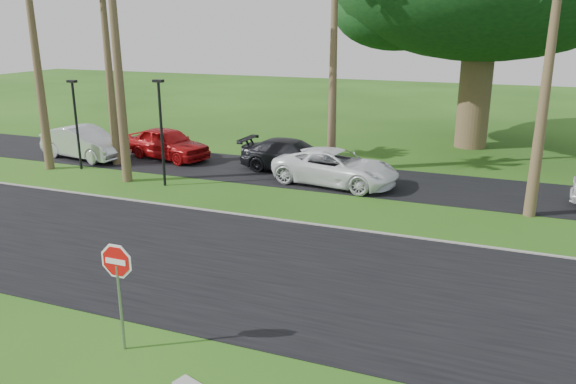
% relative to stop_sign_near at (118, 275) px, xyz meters
% --- Properties ---
extents(ground, '(120.00, 120.00, 0.00)m').
position_rel_stop_sign_near_xyz_m(ground, '(-0.50, 3.00, -1.77)').
color(ground, '#214A12').
rests_on(ground, ground).
extents(road, '(120.00, 8.00, 0.02)m').
position_rel_stop_sign_near_xyz_m(road, '(-0.50, 5.00, -1.76)').
color(road, black).
rests_on(road, ground).
extents(parking_strip, '(120.00, 5.00, 0.02)m').
position_rel_stop_sign_near_xyz_m(parking_strip, '(-0.50, 15.50, -1.76)').
color(parking_strip, black).
rests_on(parking_strip, ground).
extents(curb, '(120.00, 0.12, 0.06)m').
position_rel_stop_sign_near_xyz_m(curb, '(-0.50, 9.05, -1.74)').
color(curb, gray).
rests_on(curb, ground).
extents(stop_sign_near, '(1.05, 0.07, 2.62)m').
position_rel_stop_sign_near_xyz_m(stop_sign_near, '(0.00, 0.00, 0.00)').
color(stop_sign_near, gray).
rests_on(stop_sign_near, ground).
extents(streetlight_left, '(0.45, 0.25, 4.34)m').
position_rel_stop_sign_near_xyz_m(streetlight_left, '(-12.00, 12.50, 0.72)').
color(streetlight_left, black).
rests_on(streetlight_left, ground).
extents(streetlight_right, '(0.45, 0.25, 4.64)m').
position_rel_stop_sign_near_xyz_m(streetlight_right, '(-6.50, 11.50, 0.88)').
color(streetlight_right, black).
rests_on(streetlight_right, ground).
extents(car_silver, '(5.32, 2.59, 1.68)m').
position_rel_stop_sign_near_xyz_m(car_silver, '(-13.31, 14.38, -0.93)').
color(car_silver, silver).
rests_on(car_silver, ground).
extents(car_red, '(5.16, 3.02, 1.65)m').
position_rel_stop_sign_near_xyz_m(car_red, '(-9.17, 15.95, -0.95)').
color(car_red, '#AA0E10').
rests_on(car_red, ground).
extents(car_dark, '(5.27, 2.26, 1.52)m').
position_rel_stop_sign_near_xyz_m(car_dark, '(-2.10, 15.93, -1.02)').
color(car_dark, black).
rests_on(car_dark, ground).
extents(car_minivan, '(5.88, 3.32, 1.55)m').
position_rel_stop_sign_near_xyz_m(car_minivan, '(0.52, 14.42, -1.00)').
color(car_minivan, white).
rests_on(car_minivan, ground).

